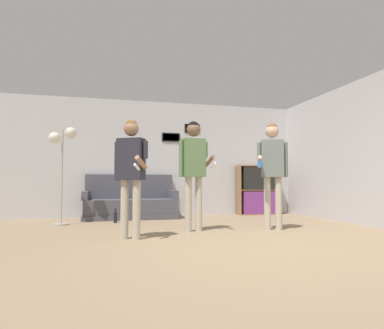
% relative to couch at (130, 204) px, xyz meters
% --- Properties ---
extents(ground_plane, '(20.00, 20.00, 0.00)m').
position_rel_couch_xyz_m(ground_plane, '(1.19, -3.99, -0.31)').
color(ground_plane, '#937A5B').
extents(wall_back, '(8.09, 0.08, 2.70)m').
position_rel_couch_xyz_m(wall_back, '(1.19, 0.41, 1.04)').
color(wall_back, silver).
rests_on(wall_back, ground_plane).
extents(wall_right, '(0.06, 6.77, 2.70)m').
position_rel_couch_xyz_m(wall_right, '(4.06, -1.80, 1.04)').
color(wall_right, silver).
rests_on(wall_right, ground_plane).
extents(couch, '(1.99, 0.80, 0.96)m').
position_rel_couch_xyz_m(couch, '(0.00, 0.00, 0.00)').
color(couch, '#4C4C56').
rests_on(couch, ground_plane).
extents(bookshelf, '(1.06, 0.30, 1.20)m').
position_rel_couch_xyz_m(bookshelf, '(3.13, 0.19, 0.29)').
color(bookshelf, olive).
rests_on(bookshelf, ground_plane).
extents(floor_lamp, '(0.49, 0.28, 1.81)m').
position_rel_couch_xyz_m(floor_lamp, '(-1.31, -0.90, 1.13)').
color(floor_lamp, '#ADA89E').
rests_on(floor_lamp, ground_plane).
extents(person_player_foreground_left, '(0.44, 0.59, 1.65)m').
position_rel_couch_xyz_m(person_player_foreground_left, '(-0.19, -2.82, 0.71)').
color(person_player_foreground_left, '#B7AD99').
rests_on(person_player_foreground_left, ground_plane).
extents(person_player_foreground_center, '(0.54, 0.45, 1.77)m').
position_rel_couch_xyz_m(person_player_foreground_center, '(0.85, -2.28, 0.79)').
color(person_player_foreground_center, '#B7AD99').
rests_on(person_player_foreground_center, ground_plane).
extents(person_watcher_holding_cup, '(0.58, 0.38, 1.77)m').
position_rel_couch_xyz_m(person_watcher_holding_cup, '(2.16, -2.44, 0.79)').
color(person_watcher_holding_cup, '#B7AD99').
rests_on(person_watcher_holding_cup, ground_plane).
extents(bottle_on_floor, '(0.07, 0.07, 0.28)m').
position_rel_couch_xyz_m(bottle_on_floor, '(-0.33, -0.77, -0.20)').
color(bottle_on_floor, black).
rests_on(bottle_on_floor, ground_plane).
extents(drinking_cup, '(0.08, 0.08, 0.10)m').
position_rel_couch_xyz_m(drinking_cup, '(3.34, 0.19, 0.95)').
color(drinking_cup, blue).
rests_on(drinking_cup, bookshelf).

